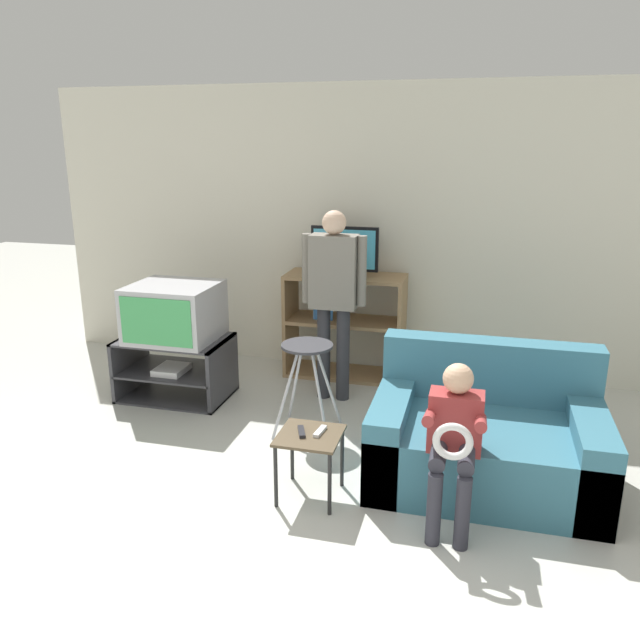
# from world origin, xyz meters

# --- Properties ---
(ground_plane) EXTENTS (18.00, 18.00, 0.00)m
(ground_plane) POSITION_xyz_m (0.00, 0.00, 0.00)
(ground_plane) COLOR beige
(wall_back) EXTENTS (6.40, 0.06, 2.60)m
(wall_back) POSITION_xyz_m (0.00, 3.46, 1.30)
(wall_back) COLOR silver
(wall_back) RESTS_ON ground_plane
(tv_stand) EXTENTS (0.89, 0.59, 0.52)m
(tv_stand) POSITION_xyz_m (-1.53, 2.31, 0.25)
(tv_stand) COLOR #38383D
(tv_stand) RESTS_ON ground_plane
(television_main) EXTENTS (0.69, 0.63, 0.46)m
(television_main) POSITION_xyz_m (-1.51, 2.32, 0.75)
(television_main) COLOR #B2B2B7
(television_main) RESTS_ON tv_stand
(media_shelf) EXTENTS (1.07, 0.44, 0.95)m
(media_shelf) POSITION_xyz_m (-0.26, 3.17, 0.49)
(media_shelf) COLOR #9E7A51
(media_shelf) RESTS_ON ground_plane
(television_flat) EXTENTS (0.60, 0.20, 0.43)m
(television_flat) POSITION_xyz_m (-0.27, 3.17, 1.16)
(television_flat) COLOR black
(television_flat) RESTS_ON media_shelf
(folding_stool) EXTENTS (0.44, 0.42, 0.69)m
(folding_stool) POSITION_xyz_m (-0.27, 1.96, 0.57)
(folding_stool) COLOR #B7B7BC
(folding_stool) RESTS_ON ground_plane
(snack_table) EXTENTS (0.38, 0.38, 0.42)m
(snack_table) POSITION_xyz_m (-0.01, 1.10, 0.35)
(snack_table) COLOR brown
(snack_table) RESTS_ON ground_plane
(remote_control_black) EXTENTS (0.09, 0.15, 0.02)m
(remote_control_black) POSITION_xyz_m (-0.07, 1.10, 0.43)
(remote_control_black) COLOR #232328
(remote_control_black) RESTS_ON snack_table
(remote_control_white) EXTENTS (0.05, 0.15, 0.02)m
(remote_control_white) POSITION_xyz_m (0.04, 1.14, 0.43)
(remote_control_white) COLOR silver
(remote_control_white) RESTS_ON snack_table
(couch) EXTENTS (1.41, 0.96, 0.84)m
(couch) POSITION_xyz_m (1.01, 1.59, 0.28)
(couch) COLOR teal
(couch) RESTS_ON ground_plane
(person_standing_adult) EXTENTS (0.53, 0.20, 1.58)m
(person_standing_adult) POSITION_xyz_m (-0.23, 2.62, 0.96)
(person_standing_adult) COLOR #2D2D33
(person_standing_adult) RESTS_ON ground_plane
(person_seated_child) EXTENTS (0.33, 0.43, 0.94)m
(person_seated_child) POSITION_xyz_m (0.83, 1.03, 0.56)
(person_seated_child) COLOR #2D2D38
(person_seated_child) RESTS_ON ground_plane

